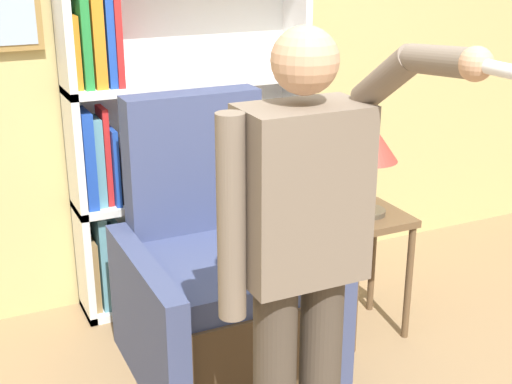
{
  "coord_description": "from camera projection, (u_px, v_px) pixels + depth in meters",
  "views": [
    {
      "loc": [
        -1.24,
        -1.68,
        1.96
      ],
      "look_at": [
        -0.15,
        0.63,
        1.05
      ],
      "focal_mm": 50.0,
      "sensor_mm": 36.0,
      "label": 1
    }
  ],
  "objects": [
    {
      "name": "table_lamp",
      "position": [
        371.0,
        148.0,
        3.44
      ],
      "size": [
        0.26,
        0.26,
        0.47
      ],
      "color": "#4C4233",
      "rests_on": "side_table"
    },
    {
      "name": "side_table",
      "position": [
        366.0,
        240.0,
        3.61
      ],
      "size": [
        0.38,
        0.38,
        0.65
      ],
      "color": "brown",
      "rests_on": "ground_plane"
    },
    {
      "name": "person_standing",
      "position": [
        302.0,
        256.0,
        2.33
      ],
      "size": [
        0.55,
        0.78,
        1.72
      ],
      "color": "#473D33",
      "rests_on": "ground_plane"
    },
    {
      "name": "wall_back",
      "position": [
        168.0,
        47.0,
        3.84
      ],
      "size": [
        8.0,
        0.11,
        2.8
      ],
      "color": "tan",
      "rests_on": "ground_plane"
    },
    {
      "name": "bookcase",
      "position": [
        166.0,
        145.0,
        3.84
      ],
      "size": [
        1.31,
        0.28,
        1.85
      ],
      "color": "white",
      "rests_on": "ground_plane"
    },
    {
      "name": "armchair",
      "position": [
        219.0,
        287.0,
        3.39
      ],
      "size": [
        0.86,
        0.91,
        1.27
      ],
      "color": "#4C3823",
      "rests_on": "ground_plane"
    }
  ]
}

